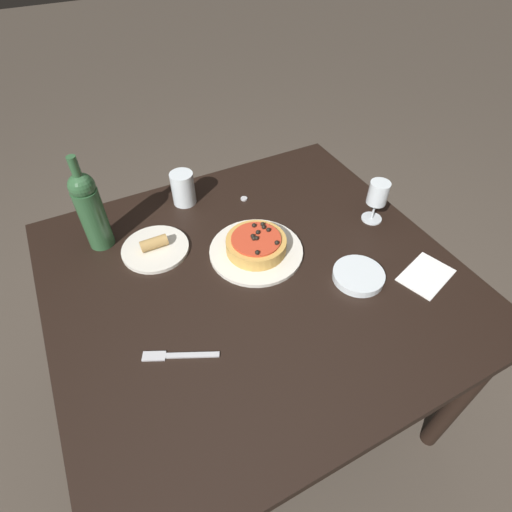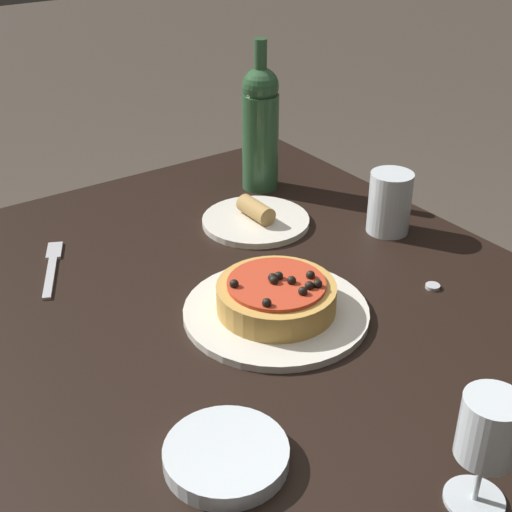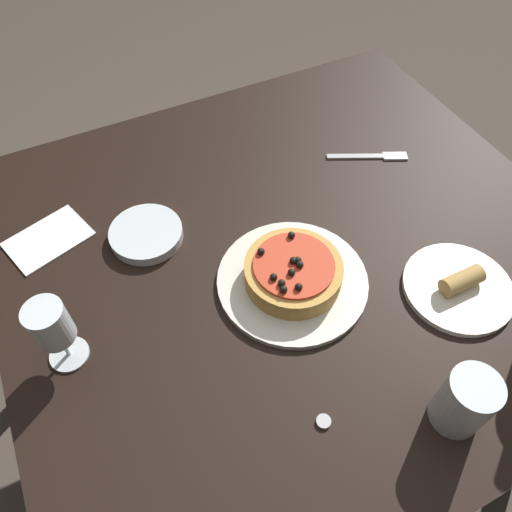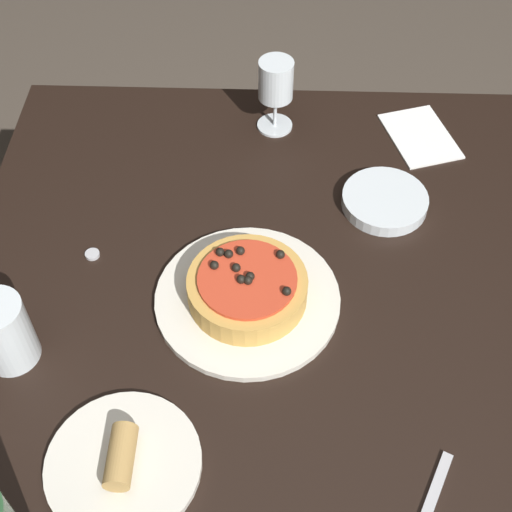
{
  "view_description": "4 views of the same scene",
  "coord_description": "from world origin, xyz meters",
  "px_view_note": "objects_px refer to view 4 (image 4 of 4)",
  "views": [
    {
      "loc": [
        -0.36,
        -0.7,
        1.63
      ],
      "look_at": [
        0.02,
        0.03,
        0.8
      ],
      "focal_mm": 28.0,
      "sensor_mm": 36.0,
      "label": 1
    },
    {
      "loc": [
        0.78,
        -0.47,
        1.39
      ],
      "look_at": [
        0.0,
        0.07,
        0.85
      ],
      "focal_mm": 50.0,
      "sensor_mm": 36.0,
      "label": 2
    },
    {
      "loc": [
        0.35,
        0.54,
        1.55
      ],
      "look_at": [
        0.1,
        0.02,
        0.8
      ],
      "focal_mm": 35.0,
      "sensor_mm": 36.0,
      "label": 3
    },
    {
      "loc": [
        -0.61,
        0.04,
        1.66
      ],
      "look_at": [
        0.07,
        0.07,
        0.85
      ],
      "focal_mm": 50.0,
      "sensor_mm": 36.0,
      "label": 4
    }
  ],
  "objects_px": {
    "pizza": "(247,287)",
    "wine_glass": "(276,83)",
    "water_cup": "(3,332)",
    "bottle_cap": "(92,254)",
    "dining_table": "(295,358)",
    "side_plate": "(123,463)",
    "side_bowl": "(385,201)",
    "dinner_plate": "(248,299)"
  },
  "relations": [
    {
      "from": "dinner_plate",
      "to": "water_cup",
      "type": "bearing_deg",
      "value": 107.56
    },
    {
      "from": "pizza",
      "to": "wine_glass",
      "type": "xyz_separation_m",
      "value": [
        0.42,
        -0.04,
        0.07
      ]
    },
    {
      "from": "side_plate",
      "to": "bottle_cap",
      "type": "bearing_deg",
      "value": 16.52
    },
    {
      "from": "dining_table",
      "to": "pizza",
      "type": "bearing_deg",
      "value": 59.45
    },
    {
      "from": "water_cup",
      "to": "bottle_cap",
      "type": "bearing_deg",
      "value": -23.09
    },
    {
      "from": "water_cup",
      "to": "side_plate",
      "type": "distance_m",
      "value": 0.26
    },
    {
      "from": "dinner_plate",
      "to": "pizza",
      "type": "height_order",
      "value": "pizza"
    },
    {
      "from": "side_bowl",
      "to": "bottle_cap",
      "type": "distance_m",
      "value": 0.51
    },
    {
      "from": "pizza",
      "to": "side_bowl",
      "type": "bearing_deg",
      "value": -47.05
    },
    {
      "from": "dining_table",
      "to": "side_plate",
      "type": "distance_m",
      "value": 0.34
    },
    {
      "from": "pizza",
      "to": "side_bowl",
      "type": "xyz_separation_m",
      "value": [
        0.21,
        -0.23,
        -0.02
      ]
    },
    {
      "from": "dining_table",
      "to": "bottle_cap",
      "type": "height_order",
      "value": "bottle_cap"
    },
    {
      "from": "dinner_plate",
      "to": "wine_glass",
      "type": "height_order",
      "value": "wine_glass"
    },
    {
      "from": "pizza",
      "to": "bottle_cap",
      "type": "bearing_deg",
      "value": 71.96
    },
    {
      "from": "dinner_plate",
      "to": "pizza",
      "type": "relative_size",
      "value": 1.56
    },
    {
      "from": "water_cup",
      "to": "bottle_cap",
      "type": "relative_size",
      "value": 4.9
    },
    {
      "from": "side_plate",
      "to": "side_bowl",
      "type": "bearing_deg",
      "value": -38.07
    },
    {
      "from": "dining_table",
      "to": "side_plate",
      "type": "relative_size",
      "value": 5.6
    },
    {
      "from": "dining_table",
      "to": "pizza",
      "type": "xyz_separation_m",
      "value": [
        0.05,
        0.08,
        0.13
      ]
    },
    {
      "from": "wine_glass",
      "to": "side_bowl",
      "type": "xyz_separation_m",
      "value": [
        -0.21,
        -0.19,
        -0.09
      ]
    },
    {
      "from": "dinner_plate",
      "to": "wine_glass",
      "type": "bearing_deg",
      "value": -4.88
    },
    {
      "from": "pizza",
      "to": "bottle_cap",
      "type": "xyz_separation_m",
      "value": [
        0.08,
        0.26,
        -0.03
      ]
    },
    {
      "from": "pizza",
      "to": "bottle_cap",
      "type": "distance_m",
      "value": 0.27
    },
    {
      "from": "wine_glass",
      "to": "water_cup",
      "type": "distance_m",
      "value": 0.65
    },
    {
      "from": "dinner_plate",
      "to": "side_plate",
      "type": "bearing_deg",
      "value": 150.9
    },
    {
      "from": "dining_table",
      "to": "side_bowl",
      "type": "relative_size",
      "value": 7.78
    },
    {
      "from": "wine_glass",
      "to": "dining_table",
      "type": "bearing_deg",
      "value": -174.89
    },
    {
      "from": "bottle_cap",
      "to": "water_cup",
      "type": "bearing_deg",
      "value": 156.91
    },
    {
      "from": "dining_table",
      "to": "water_cup",
      "type": "bearing_deg",
      "value": 98.48
    },
    {
      "from": "dinner_plate",
      "to": "side_bowl",
      "type": "height_order",
      "value": "side_bowl"
    },
    {
      "from": "pizza",
      "to": "bottle_cap",
      "type": "height_order",
      "value": "pizza"
    },
    {
      "from": "side_plate",
      "to": "bottle_cap",
      "type": "relative_size",
      "value": 8.66
    },
    {
      "from": "water_cup",
      "to": "bottle_cap",
      "type": "height_order",
      "value": "water_cup"
    },
    {
      "from": "dinner_plate",
      "to": "bottle_cap",
      "type": "distance_m",
      "value": 0.27
    },
    {
      "from": "side_plate",
      "to": "water_cup",
      "type": "bearing_deg",
      "value": 48.6
    },
    {
      "from": "dining_table",
      "to": "wine_glass",
      "type": "relative_size",
      "value": 7.91
    },
    {
      "from": "pizza",
      "to": "dinner_plate",
      "type": "bearing_deg",
      "value": -164.02
    },
    {
      "from": "dining_table",
      "to": "dinner_plate",
      "type": "distance_m",
      "value": 0.13
    },
    {
      "from": "dining_table",
      "to": "dinner_plate",
      "type": "height_order",
      "value": "dinner_plate"
    },
    {
      "from": "water_cup",
      "to": "side_plate",
      "type": "height_order",
      "value": "water_cup"
    },
    {
      "from": "wine_glass",
      "to": "water_cup",
      "type": "bearing_deg",
      "value": 144.48
    },
    {
      "from": "bottle_cap",
      "to": "dining_table",
      "type": "bearing_deg",
      "value": -111.14
    }
  ]
}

